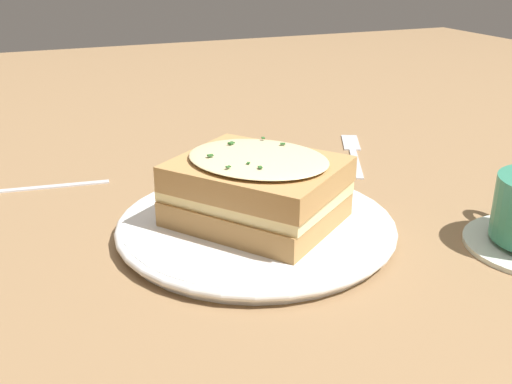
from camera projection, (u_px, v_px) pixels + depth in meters
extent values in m
plane|color=olive|center=(236.00, 226.00, 0.58)|extent=(2.40, 2.40, 0.00)
cylinder|color=white|center=(256.00, 227.00, 0.57)|extent=(0.25, 0.25, 0.01)
torus|color=white|center=(256.00, 224.00, 0.57)|extent=(0.26, 0.26, 0.01)
cube|color=#B2844C|center=(256.00, 208.00, 0.56)|extent=(0.19, 0.18, 0.02)
cube|color=#EFDB93|center=(256.00, 190.00, 0.55)|extent=(0.19, 0.18, 0.01)
cube|color=#B2844C|center=(258.00, 174.00, 0.54)|extent=(0.19, 0.18, 0.02)
ellipsoid|color=beige|center=(258.00, 158.00, 0.54)|extent=(0.17, 0.16, 0.01)
cube|color=#2D6028|center=(233.00, 143.00, 0.56)|extent=(0.01, 0.01, 0.00)
cube|color=#2D6028|center=(283.00, 144.00, 0.56)|extent=(0.00, 0.01, 0.00)
cube|color=#2D6028|center=(263.00, 138.00, 0.58)|extent=(0.00, 0.00, 0.00)
cube|color=#2D6028|center=(228.00, 167.00, 0.50)|extent=(0.00, 0.00, 0.00)
cube|color=#2D6028|center=(210.00, 155.00, 0.53)|extent=(0.00, 0.01, 0.00)
cube|color=#2D6028|center=(258.00, 167.00, 0.50)|extent=(0.00, 0.00, 0.00)
cube|color=#2D6028|center=(248.00, 163.00, 0.51)|extent=(0.00, 0.00, 0.00)
cube|color=silver|center=(356.00, 163.00, 0.75)|extent=(0.10, 0.06, 0.00)
cube|color=silver|center=(351.00, 142.00, 0.83)|extent=(0.07, 0.05, 0.00)
cube|color=#333335|center=(346.00, 139.00, 0.84)|extent=(0.04, 0.02, 0.00)
cube|color=#333335|center=(350.00, 139.00, 0.84)|extent=(0.04, 0.02, 0.00)
cube|color=#333335|center=(354.00, 139.00, 0.84)|extent=(0.04, 0.02, 0.00)
cube|color=silver|center=(54.00, 186.00, 0.68)|extent=(0.02, 0.12, 0.00)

